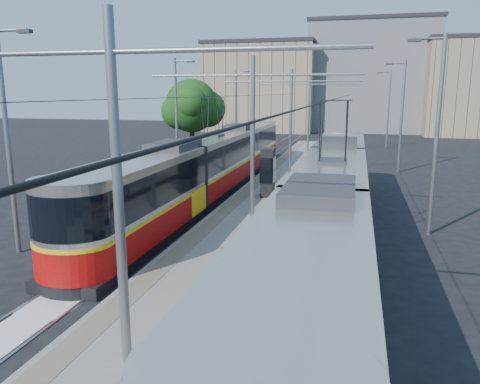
# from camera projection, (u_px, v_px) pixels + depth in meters

# --- Properties ---
(ground) EXTENTS (160.00, 160.00, 0.00)m
(ground) POSITION_uv_depth(u_px,v_px,m) (193.00, 295.00, 13.61)
(ground) COLOR black
(ground) RESTS_ON ground
(platform) EXTENTS (4.00, 50.00, 0.30)m
(platform) POSITION_uv_depth(u_px,v_px,m) (283.00, 183.00, 29.71)
(platform) COLOR gray
(platform) RESTS_ON ground
(tactile_strip_left) EXTENTS (0.70, 50.00, 0.01)m
(tactile_strip_left) POSITION_uv_depth(u_px,v_px,m) (261.00, 179.00, 30.02)
(tactile_strip_left) COLOR gray
(tactile_strip_left) RESTS_ON platform
(tactile_strip_right) EXTENTS (0.70, 50.00, 0.01)m
(tactile_strip_right) POSITION_uv_depth(u_px,v_px,m) (306.00, 181.00, 29.33)
(tactile_strip_right) COLOR gray
(tactile_strip_right) RESTS_ON platform
(rails) EXTENTS (8.71, 70.00, 0.03)m
(rails) POSITION_uv_depth(u_px,v_px,m) (283.00, 185.00, 29.73)
(rails) COLOR gray
(rails) RESTS_ON ground
(track_arrow) EXTENTS (1.20, 5.00, 0.01)m
(track_arrow) POSITION_uv_depth(u_px,v_px,m) (15.00, 330.00, 11.61)
(track_arrow) COLOR silver
(track_arrow) RESTS_ON ground
(tram_left) EXTENTS (2.43, 30.23, 5.50)m
(tram_left) POSITION_uv_depth(u_px,v_px,m) (214.00, 164.00, 27.19)
(tram_left) COLOR black
(tram_left) RESTS_ON ground
(tram_right) EXTENTS (2.43, 28.57, 5.50)m
(tram_right) POSITION_uv_depth(u_px,v_px,m) (331.00, 201.00, 17.18)
(tram_right) COLOR black
(tram_right) RESTS_ON ground
(catenary) EXTENTS (9.20, 70.00, 7.00)m
(catenary) POSITION_uv_depth(u_px,v_px,m) (276.00, 115.00, 26.09)
(catenary) COLOR gray
(catenary) RESTS_ON platform
(street_lamps) EXTENTS (15.18, 38.22, 8.00)m
(street_lamps) POSITION_uv_depth(u_px,v_px,m) (293.00, 116.00, 32.66)
(street_lamps) COLOR gray
(street_lamps) RESTS_ON ground
(shelter) EXTENTS (0.79, 1.21, 2.59)m
(shelter) POSITION_uv_depth(u_px,v_px,m) (268.00, 171.00, 24.99)
(shelter) COLOR black
(shelter) RESTS_ON platform
(tree) EXTENTS (4.72, 4.36, 6.85)m
(tree) POSITION_uv_depth(u_px,v_px,m) (196.00, 107.00, 37.86)
(tree) COLOR #382314
(tree) RESTS_ON ground
(building_left) EXTENTS (16.32, 12.24, 13.07)m
(building_left) POSITION_uv_depth(u_px,v_px,m) (262.00, 87.00, 71.54)
(building_left) COLOR #A0856C
(building_left) RESTS_ON ground
(building_centre) EXTENTS (18.36, 14.28, 16.05)m
(building_centre) POSITION_uv_depth(u_px,v_px,m) (371.00, 77.00, 71.24)
(building_centre) COLOR slate
(building_centre) RESTS_ON ground
(building_right) EXTENTS (14.28, 10.20, 12.87)m
(building_right) POSITION_uv_depth(u_px,v_px,m) (479.00, 87.00, 62.56)
(building_right) COLOR #A0856C
(building_right) RESTS_ON ground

